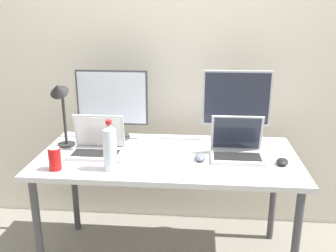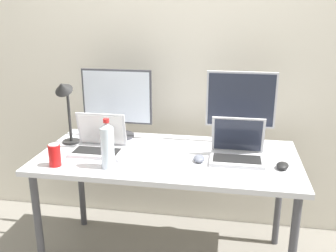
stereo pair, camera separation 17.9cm
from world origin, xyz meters
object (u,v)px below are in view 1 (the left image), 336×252
(work_desk, at_px, (168,165))
(water_bottle, at_px, (110,147))
(monitor_left, at_px, (112,103))
(desk_lamp, at_px, (60,102))
(keyboard_main, at_px, (156,159))
(soda_can_near_keyboard, at_px, (55,159))
(laptop_secondary, at_px, (237,148))
(monitor_center, at_px, (236,104))
(mouse_by_keyboard, at_px, (282,162))
(mouse_by_laptop, at_px, (200,157))
(laptop_silver, at_px, (97,145))

(work_desk, distance_m, water_bottle, 0.42)
(monitor_left, bearing_deg, desk_lamp, -141.92)
(keyboard_main, height_order, soda_can_near_keyboard, soda_can_near_keyboard)
(laptop_secondary, xyz_separation_m, desk_lamp, (-1.06, 0.05, 0.24))
(keyboard_main, height_order, water_bottle, water_bottle)
(soda_can_near_keyboard, bearing_deg, monitor_center, 28.78)
(monitor_left, xyz_separation_m, water_bottle, (0.10, -0.51, -0.11))
(monitor_left, height_order, laptop_secondary, monitor_left)
(mouse_by_keyboard, height_order, water_bottle, water_bottle)
(work_desk, height_order, water_bottle, water_bottle)
(soda_can_near_keyboard, bearing_deg, mouse_by_keyboard, 8.14)
(monitor_left, height_order, soda_can_near_keyboard, monitor_left)
(monitor_left, relative_size, laptop_secondary, 1.54)
(mouse_by_keyboard, bearing_deg, laptop_secondary, 174.53)
(monitor_left, relative_size, mouse_by_laptop, 5.17)
(work_desk, xyz_separation_m, laptop_secondary, (0.40, 0.01, 0.12))
(water_bottle, bearing_deg, mouse_by_keyboard, 9.06)
(work_desk, bearing_deg, laptop_silver, -178.27)
(mouse_by_laptop, bearing_deg, laptop_silver, 170.60)
(monitor_left, distance_m, mouse_by_laptop, 0.71)
(work_desk, distance_m, keyboard_main, 0.14)
(mouse_by_laptop, relative_size, water_bottle, 0.32)
(monitor_left, distance_m, mouse_by_keyboard, 1.12)
(laptop_silver, xyz_separation_m, desk_lamp, (-0.23, 0.07, 0.24))
(monitor_left, height_order, keyboard_main, monitor_left)
(monitor_left, bearing_deg, mouse_by_laptop, -30.08)
(work_desk, relative_size, water_bottle, 5.49)
(keyboard_main, bearing_deg, desk_lamp, 161.63)
(monitor_center, relative_size, water_bottle, 1.66)
(work_desk, bearing_deg, monitor_left, 145.34)
(monitor_left, bearing_deg, water_bottle, -78.99)
(soda_can_near_keyboard, xyz_separation_m, desk_lamp, (-0.07, 0.32, 0.23))
(monitor_left, relative_size, laptop_silver, 1.53)
(laptop_silver, bearing_deg, work_desk, 1.73)
(work_desk, distance_m, soda_can_near_keyboard, 0.66)
(monitor_left, height_order, mouse_by_keyboard, monitor_left)
(laptop_silver, height_order, keyboard_main, laptop_silver)
(laptop_secondary, xyz_separation_m, mouse_by_keyboard, (0.24, -0.09, -0.04))
(work_desk, relative_size, mouse_by_laptop, 16.93)
(monitor_center, height_order, mouse_by_keyboard, monitor_center)
(laptop_silver, height_order, desk_lamp, desk_lamp)
(monitor_center, relative_size, laptop_secondary, 1.53)
(work_desk, xyz_separation_m, monitor_center, (0.41, 0.29, 0.32))
(monitor_center, distance_m, water_bottle, 0.88)
(laptop_secondary, bearing_deg, monitor_center, 87.75)
(mouse_by_laptop, height_order, desk_lamp, desk_lamp)
(keyboard_main, bearing_deg, water_bottle, -151.79)
(keyboard_main, relative_size, soda_can_near_keyboard, 3.16)
(laptop_secondary, relative_size, mouse_by_laptop, 3.35)
(water_bottle, height_order, desk_lamp, desk_lamp)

